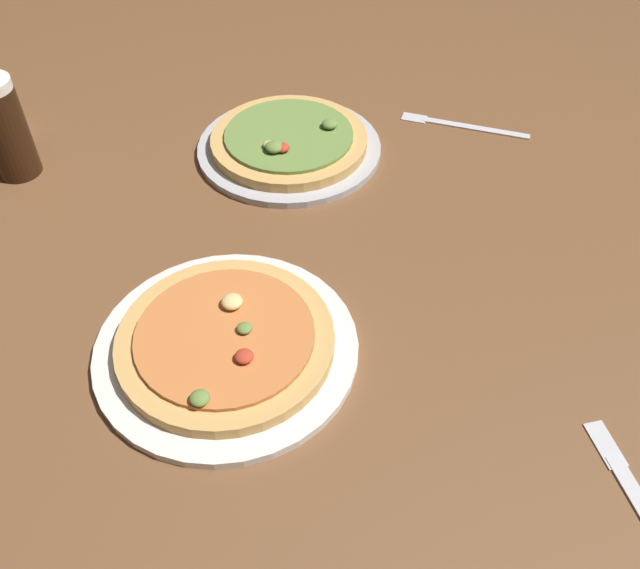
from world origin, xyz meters
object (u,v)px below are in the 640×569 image
(ramekin_sauce, at_px, (0,126))
(fork_left, at_px, (461,125))
(beer_mug_dark, at_px, (1,129))
(pizza_plate_far, at_px, (289,143))
(pizza_plate_near, at_px, (226,343))

(ramekin_sauce, relative_size, fork_left, 0.33)
(beer_mug_dark, relative_size, ramekin_sauce, 2.41)
(ramekin_sauce, bearing_deg, pizza_plate_far, -18.07)
(pizza_plate_far, bearing_deg, beer_mug_dark, 175.30)
(pizza_plate_near, xyz_separation_m, pizza_plate_far, (0.15, 0.41, 0.00))
(ramekin_sauce, bearing_deg, fork_left, -10.46)
(ramekin_sauce, xyz_separation_m, fork_left, (0.80, -0.15, -0.01))
(pizza_plate_far, bearing_deg, fork_left, 2.01)
(pizza_plate_near, height_order, fork_left, pizza_plate_near)
(beer_mug_dark, bearing_deg, pizza_plate_far, -4.70)
(pizza_plate_far, xyz_separation_m, beer_mug_dark, (-0.45, 0.04, 0.07))
(fork_left, bearing_deg, ramekin_sauce, 169.54)
(pizza_plate_far, height_order, fork_left, pizza_plate_far)
(beer_mug_dark, distance_m, ramekin_sauce, 0.14)
(pizza_plate_far, bearing_deg, ramekin_sauce, 161.93)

